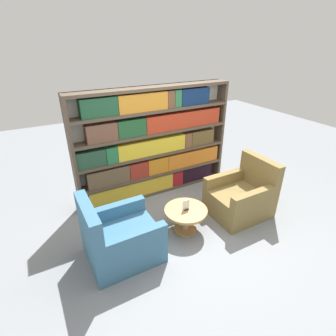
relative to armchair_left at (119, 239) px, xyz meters
The scene contains 6 objects.
ground_plane 1.23m from the armchair_left, ahead, with size 14.00×14.00×0.00m, color gray.
bookshelf 1.90m from the armchair_left, 48.72° to the left, with size 2.91×0.30×1.99m.
armchair_left is the anchor object (origin of this frame).
armchair_right 2.14m from the armchair_left, ahead, with size 0.93×0.80×0.95m.
coffee_table 1.07m from the armchair_left, ahead, with size 0.65×0.65×0.38m.
table_sign 1.08m from the armchair_left, ahead, with size 0.12×0.06×0.17m.
Camera 1 is at (-1.90, -2.57, 2.71)m, focal length 28.00 mm.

